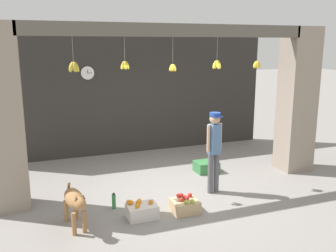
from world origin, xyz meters
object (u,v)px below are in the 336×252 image
Objects in this scene: dog at (75,201)px; water_bottle at (114,201)px; fruit_crate_apples at (185,205)px; shopkeeper at (214,146)px; produce_box_green at (206,167)px; wall_clock at (88,73)px; fruit_crate_oranges at (142,211)px.

dog is 0.93m from water_bottle.
shopkeeper is at bearing 35.48° from fruit_crate_apples.
dog is at bearing 1.96° from shopkeeper.
water_bottle reaches higher than produce_box_green.
shopkeeper is (2.73, 0.56, 0.48)m from dog.
wall_clock is (0.86, 3.83, 1.70)m from dog.
shopkeeper is at bearing -109.93° from produce_box_green.
fruit_crate_oranges is 1.70× the size of water_bottle.
fruit_crate_oranges is at bearing 177.10° from fruit_crate_apples.
shopkeeper is 3.56× the size of fruit_crate_apples.
dog is 0.61× the size of shopkeeper.
dog is 2.83m from shopkeeper.
produce_box_green is 2.70m from water_bottle.
water_bottle is at bearing 124.52° from fruit_crate_oranges.
shopkeeper reaches higher than fruit_crate_apples.
shopkeeper reaches higher than water_bottle.
shopkeeper is at bearing -60.28° from wall_clock.
fruit_crate_oranges reaches higher than fruit_crate_apples.
fruit_crate_apples is 1.29× the size of wall_clock.
water_bottle is (-0.36, 0.52, 0.01)m from fruit_crate_oranges.
fruit_crate_oranges is at bearing 9.95° from shopkeeper.
dog is 1.97× the size of produce_box_green.
produce_box_green is at bearing 110.94° from dog.
fruit_crate_oranges is 2.68m from produce_box_green.
wall_clock is at bearing -69.87° from shopkeeper.
wall_clock is at bearing 136.84° from produce_box_green.
shopkeeper is 3.96m from wall_clock.
shopkeeper is 5.45× the size of water_bottle.
wall_clock is at bearing 93.28° from fruit_crate_oranges.
dog reaches higher than water_bottle.
produce_box_green is 3.73m from wall_clock.
fruit_crate_oranges reaches higher than water_bottle.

